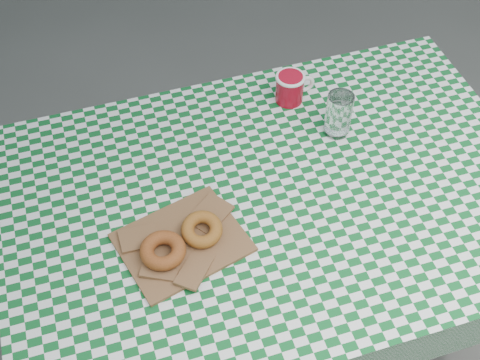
# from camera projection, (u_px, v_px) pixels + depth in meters

# --- Properties ---
(ground) EXTENTS (60.00, 60.00, 0.00)m
(ground) POSITION_uv_depth(u_px,v_px,m) (245.00, 355.00, 2.06)
(ground) COLOR #52524D
(ground) RESTS_ON ground
(table) EXTENTS (1.35, 0.98, 0.75)m
(table) POSITION_uv_depth(u_px,v_px,m) (268.00, 280.00, 1.80)
(table) COLOR #4E341A
(table) RESTS_ON ground
(tablecloth) EXTENTS (1.37, 1.00, 0.01)m
(tablecloth) POSITION_uv_depth(u_px,v_px,m) (274.00, 196.00, 1.52)
(tablecloth) COLOR #0D5823
(tablecloth) RESTS_ON table
(paper_bag) EXTENTS (0.29, 0.25, 0.01)m
(paper_bag) POSITION_uv_depth(u_px,v_px,m) (182.00, 242.00, 1.42)
(paper_bag) COLOR brown
(paper_bag) RESTS_ON tablecloth
(bagel_front) EXTENTS (0.13, 0.13, 0.03)m
(bagel_front) POSITION_uv_depth(u_px,v_px,m) (163.00, 250.00, 1.38)
(bagel_front) COLOR brown
(bagel_front) RESTS_ON paper_bag
(bagel_back) EXTENTS (0.12, 0.12, 0.03)m
(bagel_back) POSITION_uv_depth(u_px,v_px,m) (202.00, 229.00, 1.41)
(bagel_back) COLOR #9A511F
(bagel_back) RESTS_ON paper_bag
(coffee_mug) EXTENTS (0.15, 0.15, 0.08)m
(coffee_mug) POSITION_uv_depth(u_px,v_px,m) (290.00, 88.00, 1.69)
(coffee_mug) COLOR maroon
(coffee_mug) RESTS_ON tablecloth
(drinking_glass) EXTENTS (0.08, 0.08, 0.12)m
(drinking_glass) POSITION_uv_depth(u_px,v_px,m) (339.00, 114.00, 1.60)
(drinking_glass) COLOR white
(drinking_glass) RESTS_ON tablecloth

